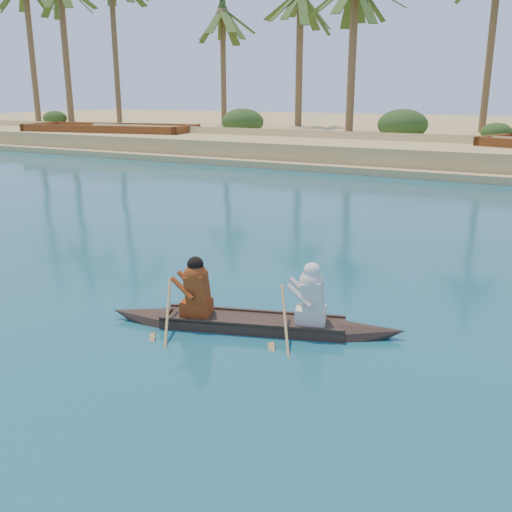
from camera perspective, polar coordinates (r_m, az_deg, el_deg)
The scene contains 2 objects.
canoe at distance 10.19m, azimuth -0.34°, elevation -5.77°, with size 5.30×2.29×1.47m.
barge_left at distance 45.08m, azimuth -14.30°, elevation 11.30°, with size 13.39×6.45×2.14m.
Camera 1 is at (-3.45, -6.20, 4.06)m, focal length 40.00 mm.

